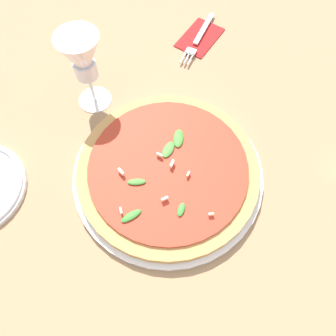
{
  "coord_description": "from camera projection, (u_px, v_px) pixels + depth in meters",
  "views": [
    {
      "loc": [
        0.23,
        0.12,
        0.57
      ],
      "look_at": [
        -0.03,
        0.01,
        0.03
      ],
      "focal_mm": 35.0,
      "sensor_mm": 36.0,
      "label": 1
    }
  ],
  "objects": [
    {
      "name": "ground_plane",
      "position": [
        157.0,
        185.0,
        0.62
      ],
      "size": [
        6.0,
        6.0,
        0.0
      ],
      "primitive_type": "plane",
      "color": "#9E7A56"
    },
    {
      "name": "pizza_arugula_main",
      "position": [
        168.0,
        171.0,
        0.62
      ],
      "size": [
        0.36,
        0.36,
        0.05
      ],
      "color": "white",
      "rests_on": "ground_plane"
    },
    {
      "name": "wine_glass",
      "position": [
        83.0,
        61.0,
        0.61
      ],
      "size": [
        0.08,
        0.08,
        0.17
      ],
      "color": "white",
      "rests_on": "ground_plane"
    },
    {
      "name": "napkin",
      "position": [
        200.0,
        37.0,
        0.8
      ],
      "size": [
        0.13,
        0.1,
        0.01
      ],
      "rotation": [
        0.0,
        0.0,
        -0.19
      ],
      "color": "#B21E1E",
      "rests_on": "ground_plane"
    },
    {
      "name": "fork",
      "position": [
        199.0,
        37.0,
        0.79
      ],
      "size": [
        0.19,
        0.02,
        0.0
      ],
      "rotation": [
        0.0,
        0.0,
        -0.03
      ],
      "color": "silver",
      "rests_on": "ground_plane"
    }
  ]
}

